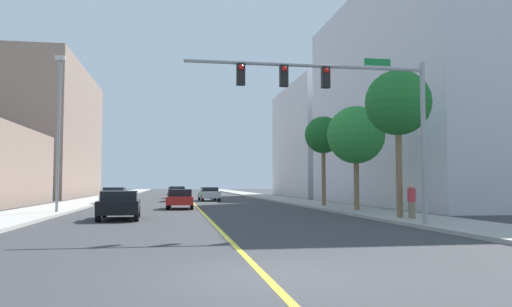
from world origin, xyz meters
TOP-DOWN VIEW (x-y plane):
  - ground at (0.00, 42.00)m, footprint 192.00×192.00m
  - sidewalk_left at (-9.70, 42.00)m, footprint 3.79×168.00m
  - sidewalk_right at (9.70, 42.00)m, footprint 3.79×168.00m
  - lane_marking_center at (0.00, 42.00)m, footprint 0.16×144.00m
  - building_left_far at (-22.07, 57.62)m, footprint 17.98×27.46m
  - building_right_near at (21.64, 28.72)m, footprint 17.11×26.45m
  - building_right_far at (18.29, 54.14)m, footprint 10.42×20.08m
  - traffic_signal_mast at (4.99, 9.02)m, footprint 9.74×0.36m
  - street_lamp at (-8.31, 20.18)m, footprint 0.56×0.28m
  - palm_near at (8.93, 12.76)m, footprint 3.17×3.17m
  - palm_mid at (9.23, 19.16)m, footprint 3.53×3.53m
  - palm_far at (9.14, 25.56)m, footprint 2.74×2.74m
  - car_red at (-1.29, 25.40)m, footprint 1.92×3.95m
  - car_green at (-1.33, 49.22)m, footprint 1.99×4.08m
  - car_black at (-4.37, 15.73)m, footprint 2.09×4.30m
  - car_white at (-6.59, 32.95)m, footprint 1.93×4.33m
  - car_gray at (-1.42, 39.70)m, footprint 1.92×4.09m
  - car_silver at (1.76, 40.39)m, footprint 2.01×4.59m
  - pedestrian at (9.18, 12.06)m, footprint 0.38×0.38m

SIDE VIEW (x-z plane):
  - ground at x=0.00m, z-range 0.00..0.00m
  - lane_marking_center at x=0.00m, z-range 0.00..0.01m
  - sidewalk_left at x=-9.70m, z-range 0.00..0.15m
  - sidewalk_right at x=9.70m, z-range 0.00..0.15m
  - car_red at x=-1.29m, z-range 0.03..1.39m
  - car_gray at x=-1.42m, z-range 0.02..1.40m
  - car_black at x=-4.37m, z-range 0.03..1.43m
  - car_green at x=-1.33m, z-range 0.03..1.43m
  - car_silver at x=1.76m, z-range 0.05..1.42m
  - car_white at x=-6.59m, z-range 0.02..1.45m
  - pedestrian at x=9.18m, z-range 0.14..1.74m
  - palm_mid at x=9.23m, z-range 1.53..7.88m
  - street_lamp at x=-8.31m, z-range 0.58..9.58m
  - traffic_signal_mast at x=4.99m, z-range 1.80..8.44m
  - palm_far at x=9.14m, z-range 2.00..8.58m
  - palm_near at x=8.93m, z-range 2.08..9.19m
  - building_right_far at x=18.29m, z-range 0.00..14.63m
  - building_left_far at x=-22.07m, z-range 0.00..16.41m
  - building_right_near at x=21.64m, z-range 0.00..17.74m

